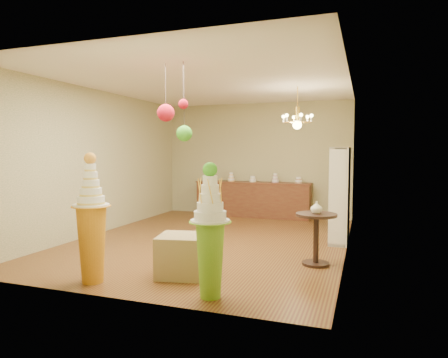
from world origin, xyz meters
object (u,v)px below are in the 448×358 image
(pedestal_orange, at_px, (92,233))
(sideboard, at_px, (253,199))
(round_table, at_px, (316,232))
(pedestal_green, at_px, (210,242))

(pedestal_orange, distance_m, sideboard, 5.85)
(pedestal_orange, bearing_deg, sideboard, 84.24)
(sideboard, xyz_separation_m, round_table, (2.10, -4.02, 0.03))
(pedestal_orange, relative_size, sideboard, 0.56)
(pedestal_green, relative_size, round_table, 2.03)
(pedestal_orange, height_order, round_table, pedestal_orange)
(pedestal_orange, distance_m, round_table, 3.24)
(sideboard, distance_m, round_table, 4.54)
(pedestal_green, relative_size, sideboard, 0.53)
(pedestal_green, xyz_separation_m, round_table, (1.02, 1.80, -0.16))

